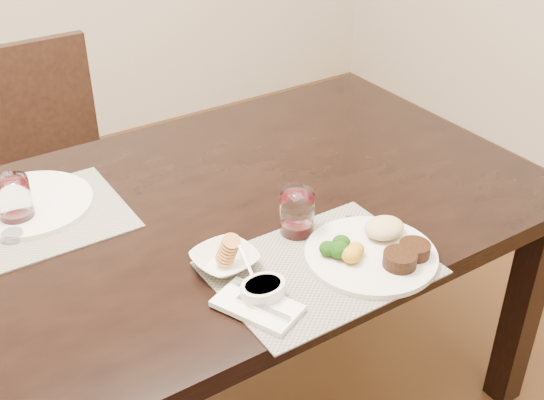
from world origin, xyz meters
TOP-DOWN VIEW (x-y plane):
  - dining_table at (0.00, 0.00)m, footprint 2.00×1.00m
  - chair_far at (0.00, 0.93)m, footprint 0.42×0.42m
  - placemat_near at (0.22, -0.35)m, footprint 0.46×0.34m
  - placemat_far at (-0.26, 0.17)m, footprint 0.46×0.34m
  - dinner_plate at (0.35, -0.39)m, footprint 0.29×0.29m
  - napkin_fork at (0.04, -0.39)m, footprint 0.16×0.20m
  - steak_knife at (0.37, -0.36)m, footprint 0.08×0.20m
  - cracker_bowl at (0.05, -0.24)m, footprint 0.15×0.15m
  - sauce_ramekin at (0.06, -0.37)m, footprint 0.10×0.15m
  - wine_glass_near at (0.26, -0.21)m, footprint 0.08×0.08m
  - far_plate at (-0.24, 0.24)m, footprint 0.31×0.31m
  - wine_glass_far at (-0.28, 0.19)m, footprint 0.08×0.08m
  - salt_cellar at (-0.31, 0.12)m, footprint 0.05×0.05m

SIDE VIEW (x-z plane):
  - chair_far at x=0.00m, z-range 0.05..0.95m
  - dining_table at x=0.00m, z-range 0.29..1.04m
  - placemat_near at x=0.22m, z-range 0.75..0.75m
  - placemat_far at x=-0.26m, z-range 0.75..0.75m
  - steak_knife at x=0.37m, z-range 0.75..0.76m
  - salt_cellar at x=-0.31m, z-range 0.75..0.77m
  - napkin_fork at x=0.04m, z-range 0.75..0.77m
  - far_plate at x=-0.24m, z-range 0.75..0.77m
  - dinner_plate at x=0.35m, z-range 0.74..0.80m
  - cracker_bowl at x=0.05m, z-range 0.74..0.80m
  - sauce_ramekin at x=0.06m, z-range 0.74..0.81m
  - wine_glass_near at x=0.26m, z-range 0.75..0.86m
  - wine_glass_far at x=-0.28m, z-range 0.75..0.86m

